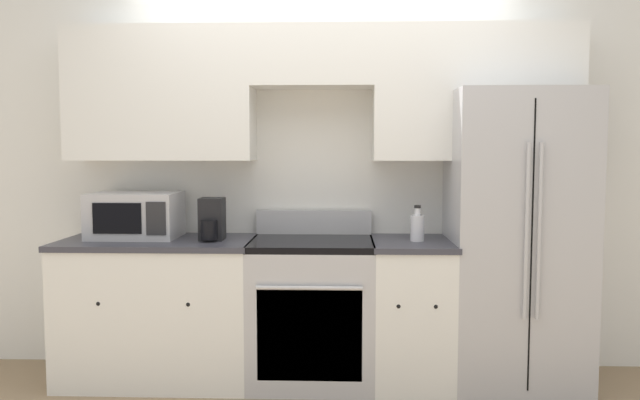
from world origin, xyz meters
TOP-DOWN VIEW (x-y plane):
  - ground_plane at (0.00, 0.00)m, footprint 12.00×12.00m
  - wall_back at (0.00, 0.59)m, footprint 8.00×0.39m
  - lower_cabinets_left at (-1.02, 0.31)m, footprint 1.20×0.64m
  - lower_cabinets_right at (0.57, 0.31)m, footprint 0.50×0.64m
  - oven_range at (-0.05, 0.31)m, footprint 0.76×0.65m
  - refrigerator at (1.20, 0.38)m, footprint 0.80×0.79m
  - microwave at (-1.18, 0.38)m, footprint 0.54×0.40m
  - bottle at (0.60, 0.30)m, footprint 0.09×0.09m
  - electric_kettle at (-0.67, 0.29)m, footprint 0.15×0.22m

SIDE VIEW (x-z plane):
  - ground_plane at x=0.00m, z-range 0.00..0.00m
  - lower_cabinets_left at x=-1.02m, z-range 0.00..0.89m
  - lower_cabinets_right at x=0.57m, z-range 0.00..0.89m
  - oven_range at x=-0.05m, z-range -0.07..0.98m
  - refrigerator at x=1.20m, z-range 0.00..1.81m
  - bottle at x=0.60m, z-range 0.87..1.09m
  - electric_kettle at x=-0.67m, z-range 0.88..1.15m
  - microwave at x=-1.18m, z-range 0.89..1.18m
  - wall_back at x=0.00m, z-range 0.20..2.80m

